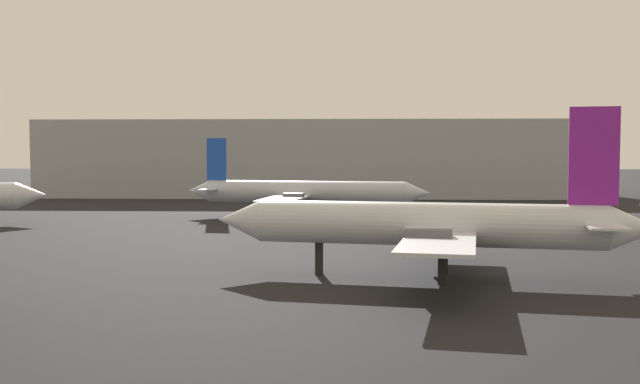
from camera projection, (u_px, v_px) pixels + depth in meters
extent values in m
cylinder|color=silver|center=(426.00, 224.00, 45.33)|extent=(21.76, 6.44, 2.76)
cone|color=silver|center=(240.00, 220.00, 47.98)|extent=(3.46, 3.24, 2.76)
cone|color=silver|center=(635.00, 229.00, 42.69)|extent=(3.46, 3.24, 2.76)
cube|color=silver|center=(443.00, 231.00, 45.13)|extent=(7.73, 22.23, 0.22)
cube|color=silver|center=(600.00, 223.00, 43.09)|extent=(3.43, 7.81, 0.14)
cube|color=purple|center=(594.00, 156.00, 42.96)|extent=(2.88, 0.76, 5.87)
cylinder|color=#4C4C54|center=(429.00, 241.00, 41.22)|extent=(2.94, 2.06, 1.62)
cylinder|color=#4C4C54|center=(437.00, 226.00, 49.32)|extent=(2.94, 2.06, 1.62)
cube|color=black|center=(319.00, 259.00, 46.96)|extent=(0.52, 0.52, 2.07)
cube|color=black|center=(442.00, 267.00, 43.49)|extent=(0.52, 0.52, 2.07)
cube|color=black|center=(444.00, 258.00, 46.99)|extent=(0.52, 0.52, 2.07)
cone|color=silver|center=(32.00, 195.00, 79.25)|extent=(3.99, 3.81, 2.93)
cylinder|color=#B2BCCC|center=(306.00, 192.00, 85.70)|extent=(23.76, 5.77, 2.61)
cone|color=#B2BCCC|center=(418.00, 193.00, 83.35)|extent=(3.20, 2.98, 2.61)
cone|color=#B2BCCC|center=(200.00, 191.00, 88.05)|extent=(3.20, 2.98, 2.61)
cube|color=#B2BCCC|center=(296.00, 195.00, 85.93)|extent=(7.19, 24.37, 0.18)
cube|color=#B2BCCC|center=(214.00, 189.00, 87.71)|extent=(2.67, 6.58, 0.12)
cube|color=#1947B2|center=(217.00, 159.00, 87.44)|extent=(2.44, 0.55, 5.10)
cylinder|color=#4C4C54|center=(309.00, 194.00, 90.30)|extent=(2.45, 1.66, 1.37)
cylinder|color=#4C4C54|center=(294.00, 199.00, 81.33)|extent=(2.45, 1.66, 1.37)
cube|color=black|center=(369.00, 211.00, 84.49)|extent=(0.43, 0.43, 1.84)
cube|color=black|center=(299.00, 209.00, 87.54)|extent=(0.43, 0.43, 1.84)
cube|color=black|center=(293.00, 211.00, 84.55)|extent=(0.43, 0.43, 1.84)
cube|color=#999EA3|center=(322.00, 158.00, 130.63)|extent=(97.10, 24.63, 13.22)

